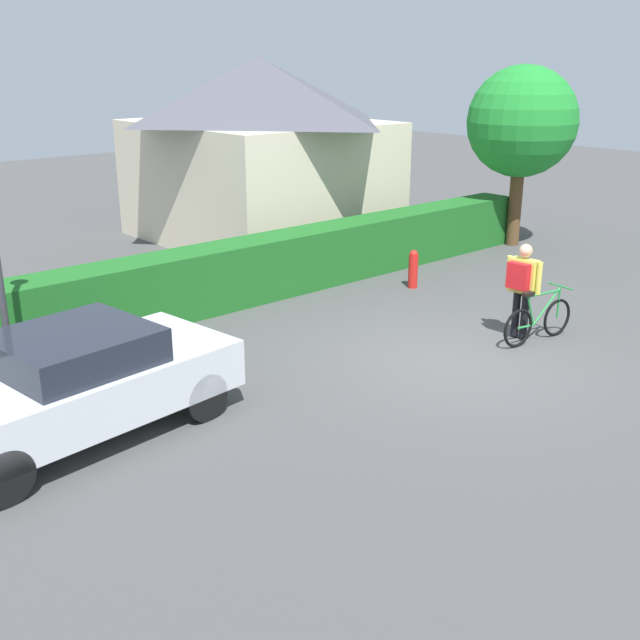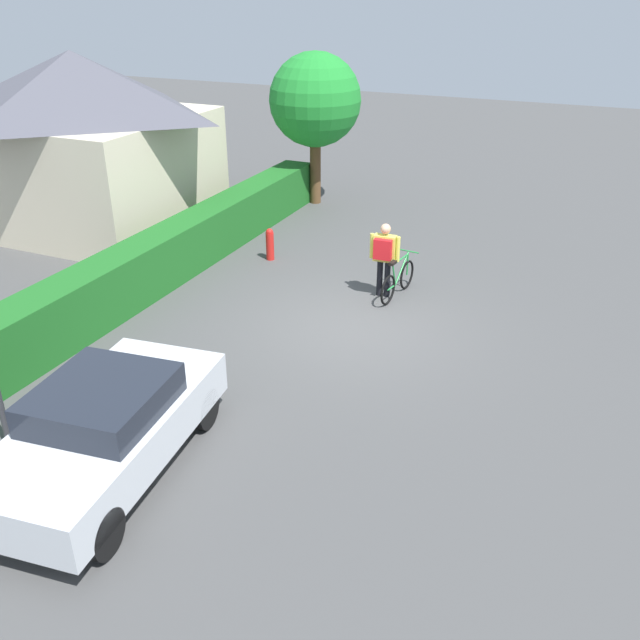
{
  "view_description": "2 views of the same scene",
  "coord_description": "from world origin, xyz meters",
  "px_view_note": "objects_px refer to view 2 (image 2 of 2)",
  "views": [
    {
      "loc": [
        -9.12,
        -7.12,
        4.61
      ],
      "look_at": [
        -2.07,
        0.92,
        0.93
      ],
      "focal_mm": 42.97,
      "sensor_mm": 36.0,
      "label": 1
    },
    {
      "loc": [
        -11.55,
        -4.35,
        6.36
      ],
      "look_at": [
        -1.47,
        0.11,
        0.81
      ],
      "focal_mm": 38.4,
      "sensor_mm": 36.0,
      "label": 2
    }
  ],
  "objects_px": {
    "person_rider": "(384,253)",
    "tree_kerbside": "(315,101)",
    "bicycle": "(398,280)",
    "fire_hydrant": "(270,244)",
    "parked_car_near": "(105,428)"
  },
  "relations": [
    {
      "from": "fire_hydrant",
      "to": "person_rider",
      "type": "bearing_deg",
      "value": -106.04
    },
    {
      "from": "parked_car_near",
      "to": "bicycle",
      "type": "distance_m",
      "value": 7.64
    },
    {
      "from": "tree_kerbside",
      "to": "fire_hydrant",
      "type": "distance_m",
      "value": 5.65
    },
    {
      "from": "person_rider",
      "to": "bicycle",
      "type": "bearing_deg",
      "value": -67.02
    },
    {
      "from": "tree_kerbside",
      "to": "fire_hydrant",
      "type": "bearing_deg",
      "value": -168.98
    },
    {
      "from": "bicycle",
      "to": "tree_kerbside",
      "type": "height_order",
      "value": "tree_kerbside"
    },
    {
      "from": "parked_car_near",
      "to": "fire_hydrant",
      "type": "xyz_separation_m",
      "value": [
        8.22,
        1.72,
        -0.33
      ]
    },
    {
      "from": "person_rider",
      "to": "tree_kerbside",
      "type": "height_order",
      "value": "tree_kerbside"
    },
    {
      "from": "bicycle",
      "to": "person_rider",
      "type": "xyz_separation_m",
      "value": [
        -0.13,
        0.3,
        0.64
      ]
    },
    {
      "from": "bicycle",
      "to": "tree_kerbside",
      "type": "distance_m",
      "value": 7.78
    },
    {
      "from": "parked_car_near",
      "to": "tree_kerbside",
      "type": "relative_size",
      "value": 0.96
    },
    {
      "from": "bicycle",
      "to": "person_rider",
      "type": "distance_m",
      "value": 0.71
    },
    {
      "from": "parked_car_near",
      "to": "tree_kerbside",
      "type": "xyz_separation_m",
      "value": [
        13.1,
        2.67,
        2.35
      ]
    },
    {
      "from": "bicycle",
      "to": "fire_hydrant",
      "type": "height_order",
      "value": "bicycle"
    },
    {
      "from": "fire_hydrant",
      "to": "parked_car_near",
      "type": "bearing_deg",
      "value": -168.17
    }
  ]
}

